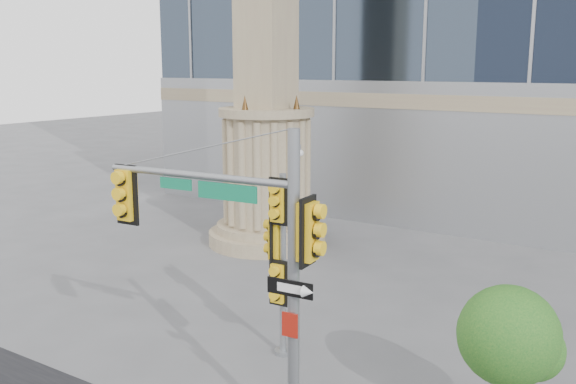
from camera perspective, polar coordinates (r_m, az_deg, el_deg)
The scene contains 5 objects.
ground at distance 14.30m, azimuth -2.92°, elevation -16.41°, with size 120.00×120.00×0.00m, color #545456.
monument at distance 23.51m, azimuth -1.93°, elevation 8.50°, with size 4.40×4.40×16.60m.
main_signal_pole at distance 11.30m, azimuth -4.05°, elevation -4.95°, with size 4.37×0.72×5.63m.
secondary_signal_pole at distance 14.50m, azimuth -0.81°, elevation -5.27°, with size 0.75×0.55×4.28m.
street_tree at distance 12.21m, azimuth 19.15°, elevation -12.31°, with size 1.83×1.79×2.85m.
Camera 1 is at (7.52, -10.20, 6.62)m, focal length 40.00 mm.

